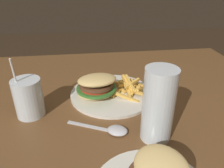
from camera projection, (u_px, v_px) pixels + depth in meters
dining_table at (96, 151)px, 0.62m from camera, size 1.34×1.20×0.75m
meal_plate_near at (105, 89)px, 0.72m from camera, size 0.28×0.28×0.10m
beer_glass at (158, 106)px, 0.52m from camera, size 0.08×0.08×0.19m
juice_glass at (29, 99)px, 0.62m from camera, size 0.08×0.08×0.18m
spoon at (114, 130)px, 0.57m from camera, size 0.17×0.10×0.02m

